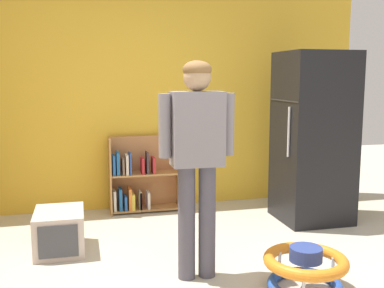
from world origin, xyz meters
The scene contains 6 objects.
back_wall centered at (0.00, 2.33, 1.35)m, with size 5.20×0.06×2.70m, color gold.
refrigerator centered at (1.64, 1.38, 0.89)m, with size 0.73×0.68×1.78m.
bookshelf centered at (-0.10, 2.14, 0.37)m, with size 0.80×0.28×0.85m.
standing_person centered at (0.10, 0.27, 0.99)m, with size 0.57×0.22×1.64m.
baby_walker centered at (0.80, -0.12, 0.16)m, with size 0.60×0.60×0.32m.
pet_carrier centered at (-0.94, 1.08, 0.18)m, with size 0.42×0.55×0.36m.
Camera 1 is at (-0.73, -2.95, 1.52)m, focal length 42.80 mm.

